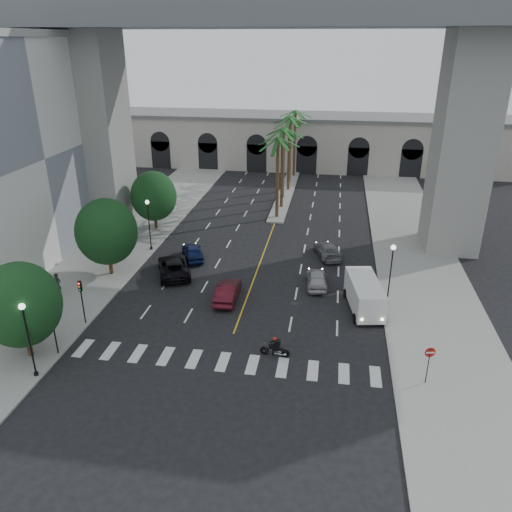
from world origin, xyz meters
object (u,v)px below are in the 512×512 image
(car_e, at_px, (193,252))
(pedestrian_b, at_px, (22,292))
(car_c, at_px, (174,266))
(cargo_van, at_px, (365,294))
(car_a, at_px, (317,279))
(pedestrian_a, at_px, (57,285))
(motorcycle_rider, at_px, (276,348))
(lamp_post_left_near, at_px, (28,334))
(traffic_signal_near, at_px, (53,323))
(lamp_post_right, at_px, (391,270))
(car_b, at_px, (228,292))
(lamp_post_left_far, at_px, (149,221))
(do_not_enter_sign, at_px, (429,358))
(car_d, at_px, (328,250))
(traffic_signal_far, at_px, (81,295))

(car_e, relative_size, pedestrian_b, 2.68)
(car_c, height_order, cargo_van, cargo_van)
(car_a, height_order, pedestrian_a, pedestrian_a)
(motorcycle_rider, bearing_deg, lamp_post_left_near, -156.34)
(traffic_signal_near, bearing_deg, pedestrian_b, 135.85)
(lamp_post_left_near, height_order, traffic_signal_near, lamp_post_left_near)
(car_a, bearing_deg, traffic_signal_near, 32.42)
(lamp_post_left_near, xyz_separation_m, lamp_post_right, (22.80, 13.00, 0.00))
(car_b, bearing_deg, motorcycle_rider, 122.38)
(car_c, height_order, pedestrian_b, pedestrian_b)
(lamp_post_left_far, xyz_separation_m, motorcycle_rider, (14.80, -16.28, -2.55))
(car_a, relative_size, pedestrian_a, 2.15)
(cargo_van, xyz_separation_m, pedestrian_a, (-25.05, -1.89, -0.23))
(motorcycle_rider, bearing_deg, car_a, 84.51)
(lamp_post_left_near, distance_m, do_not_enter_sign, 24.64)
(lamp_post_left_near, xyz_separation_m, do_not_enter_sign, (24.40, 3.18, -1.24))
(car_a, relative_size, car_d, 0.87)
(lamp_post_left_near, xyz_separation_m, car_c, (4.02, 15.97, -2.42))
(pedestrian_a, distance_m, do_not_enter_sign, 29.42)
(traffic_signal_far, xyz_separation_m, car_c, (3.92, 9.47, -1.71))
(lamp_post_left_near, height_order, cargo_van, lamp_post_left_near)
(lamp_post_left_near, distance_m, car_e, 20.41)
(pedestrian_a, xyz_separation_m, pedestrian_b, (-2.30, -1.39, -0.17))
(traffic_signal_near, height_order, car_b, traffic_signal_near)
(lamp_post_left_near, relative_size, pedestrian_a, 2.70)
(lamp_post_left_near, xyz_separation_m, car_b, (9.90, 12.00, -2.46))
(lamp_post_right, relative_size, pedestrian_b, 3.24)
(motorcycle_rider, bearing_deg, lamp_post_right, 51.95)
(car_a, xyz_separation_m, car_b, (-7.12, -3.66, 0.04))
(car_a, bearing_deg, lamp_post_left_far, -22.87)
(car_b, height_order, pedestrian_b, pedestrian_b)
(car_d, distance_m, pedestrian_b, 27.70)
(car_e, distance_m, pedestrian_a, 12.99)
(traffic_signal_near, relative_size, car_a, 0.86)
(do_not_enter_sign, bearing_deg, car_c, 136.61)
(cargo_van, bearing_deg, car_c, 157.32)
(car_c, bearing_deg, pedestrian_a, 12.77)
(lamp_post_left_near, distance_m, car_b, 15.75)
(traffic_signal_near, relative_size, car_c, 0.63)
(lamp_post_left_far, distance_m, motorcycle_rider, 22.15)
(pedestrian_a, bearing_deg, car_e, 46.35)
(lamp_post_left_near, bearing_deg, lamp_post_right, 29.69)
(lamp_post_left_near, xyz_separation_m, car_d, (17.76, 22.33, -2.52))
(car_a, bearing_deg, car_e, -23.64)
(lamp_post_left_near, distance_m, lamp_post_right, 26.25)
(traffic_signal_far, bearing_deg, car_d, 41.87)
(traffic_signal_far, height_order, car_d, traffic_signal_far)
(pedestrian_b, bearing_deg, car_c, 50.94)
(pedestrian_b, bearing_deg, car_a, 32.92)
(lamp_post_right, distance_m, cargo_van, 2.78)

